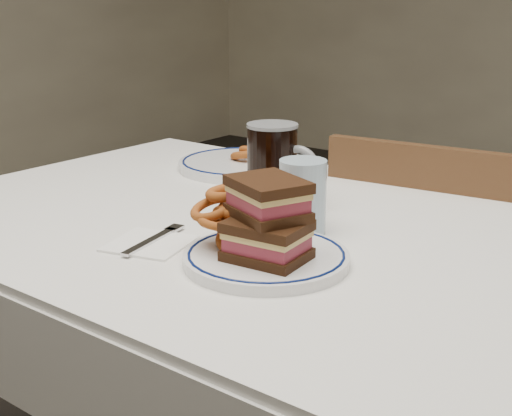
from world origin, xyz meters
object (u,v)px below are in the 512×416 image
Objects in this scene: reuben_sandwich at (268,219)px; far_plate at (242,164)px; beer_mug at (274,165)px; chair_far at (424,302)px; main_plate at (266,257)px.

far_plate is (-0.40, 0.44, -0.06)m from reuben_sandwich.
beer_mug reaches higher than reuben_sandwich.
chair_far is 6.16× the size of reuben_sandwich.
chair_far is 0.56m from beer_mug.
chair_far is at bearing 92.38° from main_plate.
beer_mug reaches higher than main_plate.
beer_mug is at bearing -39.92° from far_plate.
reuben_sandwich is at bearing -46.88° from main_plate.
beer_mug is at bearing -109.31° from chair_far.
reuben_sandwich reaches higher than main_plate.
chair_far is 3.44× the size of main_plate.
chair_far is at bearing 93.32° from reuben_sandwich.
main_plate is at bearing -55.50° from beer_mug.
far_plate is at bearing 132.41° from reuben_sandwich.
far_plate is at bearing -150.98° from chair_far.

